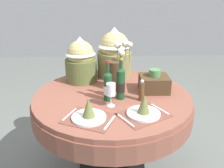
% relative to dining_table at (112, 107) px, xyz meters
% --- Properties ---
extents(ground, '(8.00, 8.00, 0.00)m').
position_rel_dining_table_xyz_m(ground, '(0.00, 0.00, -0.65)').
color(ground, slate).
extents(dining_table, '(1.36, 1.36, 0.78)m').
position_rel_dining_table_xyz_m(dining_table, '(0.00, 0.00, 0.00)').
color(dining_table, brown).
rests_on(dining_table, ground).
extents(place_setting_left, '(0.41, 0.37, 0.16)m').
position_rel_dining_table_xyz_m(place_setting_left, '(-0.17, -0.41, 0.17)').
color(place_setting_left, brown).
rests_on(place_setting_left, dining_table).
extents(place_setting_right, '(0.42, 0.40, 0.16)m').
position_rel_dining_table_xyz_m(place_setting_right, '(0.21, -0.36, 0.17)').
color(place_setting_right, brown).
rests_on(place_setting_right, dining_table).
extents(flower_vase, '(0.21, 0.20, 0.44)m').
position_rel_dining_table_xyz_m(flower_vase, '(0.04, 0.13, 0.29)').
color(flower_vase, '#47331E').
rests_on(flower_vase, dining_table).
extents(wine_bottle_left, '(0.07, 0.07, 0.35)m').
position_rel_dining_table_xyz_m(wine_bottle_left, '(0.07, -0.08, 0.26)').
color(wine_bottle_left, '#194223').
rests_on(wine_bottle_left, dining_table).
extents(wine_bottle_centre, '(0.07, 0.07, 0.33)m').
position_rel_dining_table_xyz_m(wine_bottle_centre, '(-0.04, -0.11, 0.25)').
color(wine_bottle_centre, '#194223').
rests_on(wine_bottle_centre, dining_table).
extents(wine_glass_left, '(0.07, 0.07, 0.19)m').
position_rel_dining_table_xyz_m(wine_glass_left, '(-0.02, -0.22, 0.26)').
color(wine_glass_left, silver).
rests_on(wine_glass_left, dining_table).
extents(pepper_mill, '(0.04, 0.04, 0.18)m').
position_rel_dining_table_xyz_m(pepper_mill, '(0.23, -0.13, 0.21)').
color(pepper_mill, brown).
rests_on(pepper_mill, dining_table).
extents(gift_tub_back_left, '(0.30, 0.30, 0.43)m').
position_rel_dining_table_xyz_m(gift_tub_back_left, '(-0.29, 0.33, 0.35)').
color(gift_tub_back_left, '#566033').
rests_on(gift_tub_back_left, dining_table).
extents(gift_tub_back_centre, '(0.34, 0.34, 0.49)m').
position_rel_dining_table_xyz_m(gift_tub_back_centre, '(0.04, 0.46, 0.38)').
color(gift_tub_back_centre, olive).
rests_on(gift_tub_back_centre, dining_table).
extents(woven_basket_side_right, '(0.25, 0.22, 0.20)m').
position_rel_dining_table_xyz_m(woven_basket_side_right, '(0.37, 0.06, 0.20)').
color(woven_basket_side_right, '#47331E').
rests_on(woven_basket_side_right, dining_table).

